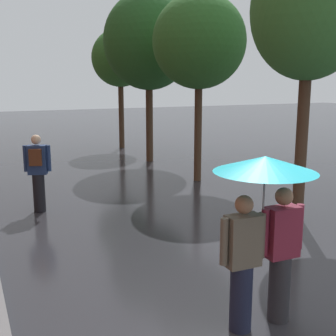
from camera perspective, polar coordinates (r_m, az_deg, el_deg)
name	(u,v)px	position (r m, az deg, el deg)	size (l,w,h in m)	color
ground_plane	(280,318)	(5.86, 14.36, -18.35)	(80.00, 80.00, 0.00)	#2D2D33
street_tree_0	(309,12)	(9.26, 17.93, 18.77)	(2.25, 2.25, 5.51)	#473323
street_tree_1	(199,42)	(12.54, 4.08, 16.04)	(2.58, 2.58, 5.22)	#473323
street_tree_2	(149,42)	(15.68, -2.52, 16.13)	(3.12, 3.12, 5.86)	#473323
street_tree_3	(120,58)	(18.97, -6.25, 13.99)	(2.39, 2.39, 4.99)	#473323
couple_under_umbrella	(264,213)	(5.13, 12.35, -5.70)	(1.17, 1.17, 2.04)	#1E233D
pedestrian_walking_midground	(38,171)	(10.00, -16.60, -0.43)	(0.56, 0.42, 1.72)	black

